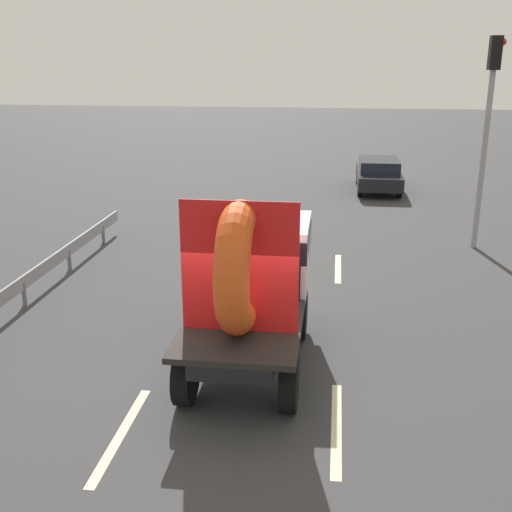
# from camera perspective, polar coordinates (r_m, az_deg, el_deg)

# --- Properties ---
(ground_plane) EXTENTS (120.00, 120.00, 0.00)m
(ground_plane) POSITION_cam_1_polar(r_m,az_deg,el_deg) (11.32, -1.50, -11.19)
(ground_plane) COLOR #38383A
(flatbed_truck) EXTENTS (2.02, 4.46, 3.37)m
(flatbed_truck) POSITION_cam_1_polar(r_m,az_deg,el_deg) (11.50, -0.38, -1.49)
(flatbed_truck) COLOR black
(flatbed_truck) RESTS_ON ground_plane
(distant_sedan) EXTENTS (1.78, 4.14, 1.35)m
(distant_sedan) POSITION_cam_1_polar(r_m,az_deg,el_deg) (27.04, 11.13, 7.41)
(distant_sedan) COLOR black
(distant_sedan) RESTS_ON ground_plane
(traffic_light) EXTENTS (0.42, 0.36, 6.01)m
(traffic_light) POSITION_cam_1_polar(r_m,az_deg,el_deg) (19.11, 20.48, 12.01)
(traffic_light) COLOR gray
(traffic_light) RESTS_ON ground_plane
(guardrail) EXTENTS (0.10, 10.11, 0.71)m
(guardrail) POSITION_cam_1_polar(r_m,az_deg,el_deg) (16.24, -18.54, -0.91)
(guardrail) COLOR gray
(guardrail) RESTS_ON ground_plane
(lane_dash_left_near) EXTENTS (0.16, 2.60, 0.01)m
(lane_dash_left_near) POSITION_cam_1_polar(r_m,az_deg,el_deg) (10.08, -12.25, -15.60)
(lane_dash_left_near) COLOR beige
(lane_dash_left_near) RESTS_ON ground_plane
(lane_dash_left_far) EXTENTS (0.16, 2.07, 0.01)m
(lane_dash_left_far) POSITION_cam_1_polar(r_m,az_deg,el_deg) (17.57, -3.16, -0.35)
(lane_dash_left_far) COLOR beige
(lane_dash_left_far) RESTS_ON ground_plane
(lane_dash_right_near) EXTENTS (0.16, 2.60, 0.01)m
(lane_dash_right_near) POSITION_cam_1_polar(r_m,az_deg,el_deg) (10.10, 7.36, -15.25)
(lane_dash_right_near) COLOR beige
(lane_dash_right_near) RESTS_ON ground_plane
(lane_dash_right_far) EXTENTS (0.16, 2.37, 0.01)m
(lane_dash_right_far) POSITION_cam_1_polar(r_m,az_deg,el_deg) (17.00, 7.51, -1.12)
(lane_dash_right_far) COLOR beige
(lane_dash_right_far) RESTS_ON ground_plane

